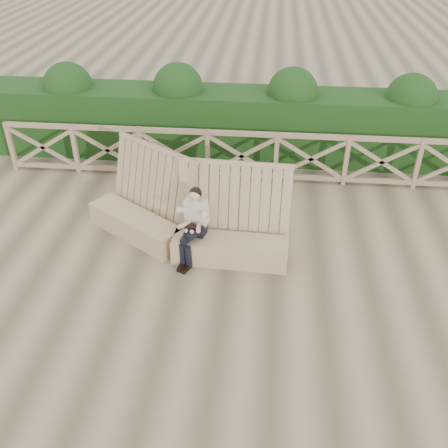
{
  "coord_description": "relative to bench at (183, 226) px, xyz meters",
  "views": [
    {
      "loc": [
        0.57,
        -5.91,
        5.13
      ],
      "look_at": [
        -0.06,
        0.4,
        0.9
      ],
      "focal_mm": 40.0,
      "sensor_mm": 36.0,
      "label": 1
    }
  ],
  "objects": [
    {
      "name": "guardrail",
      "position": [
        0.82,
        2.46,
        0.17
      ],
      "size": [
        10.1,
        0.09,
        1.1
      ],
      "color": "#8A6E50",
      "rests_on": "ground"
    },
    {
      "name": "ground",
      "position": [
        0.82,
        -1.04,
        -0.39
      ],
      "size": [
        60.0,
        60.0,
        0.0
      ],
      "primitive_type": "plane",
      "color": "brown",
      "rests_on": "ground"
    },
    {
      "name": "hedge",
      "position": [
        0.82,
        3.66,
        0.36
      ],
      "size": [
        12.0,
        1.2,
        1.5
      ],
      "primitive_type": "cube",
      "color": "black",
      "rests_on": "ground"
    },
    {
      "name": "woman",
      "position": [
        0.24,
        -0.32,
        0.3
      ],
      "size": [
        0.47,
        0.79,
        1.27
      ],
      "rotation": [
        0.0,
        0.0,
        -0.23
      ],
      "color": "black",
      "rests_on": "ground"
    },
    {
      "name": "bench",
      "position": [
        0.0,
        0.0,
        0.0
      ],
      "size": [
        3.62,
        1.8,
        1.55
      ],
      "rotation": [
        0.0,
        0.0,
        -0.34
      ],
      "color": "#9E855A",
      "rests_on": "ground"
    }
  ]
}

